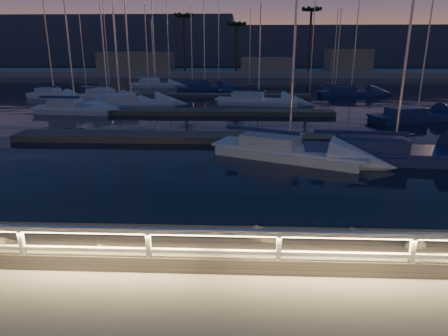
{
  "coord_description": "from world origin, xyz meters",
  "views": [
    {
      "loc": [
        3.1,
        -8.21,
        5.03
      ],
      "look_at": [
        2.58,
        4.0,
        1.29
      ],
      "focal_mm": 32.0,
      "sensor_mm": 36.0,
      "label": 1
    }
  ],
  "objects_px": {
    "sailboat_i": "(106,97)",
    "sailboat_m": "(154,84)",
    "sailboat_d": "(389,151)",
    "sailboat_h": "(414,115)",
    "sailboat_a": "(74,108)",
    "sailboat_k": "(203,87)",
    "sailboat_f": "(129,103)",
    "sailboat_g": "(256,100)",
    "guard_rail": "(102,239)",
    "sailboat_e": "(53,95)",
    "sailboat_j": "(118,103)",
    "sailboat_c": "(285,149)",
    "sailboat_l": "(349,92)"
  },
  "relations": [
    {
      "from": "sailboat_a",
      "to": "sailboat_f",
      "type": "distance_m",
      "value": 5.3
    },
    {
      "from": "guard_rail",
      "to": "sailboat_i",
      "type": "distance_m",
      "value": 36.22
    },
    {
      "from": "sailboat_g",
      "to": "sailboat_k",
      "type": "relative_size",
      "value": 1.12
    },
    {
      "from": "sailboat_g",
      "to": "sailboat_l",
      "type": "xyz_separation_m",
      "value": [
        11.34,
        8.28,
        -0.04
      ]
    },
    {
      "from": "sailboat_d",
      "to": "sailboat_k",
      "type": "height_order",
      "value": "sailboat_d"
    },
    {
      "from": "sailboat_d",
      "to": "sailboat_j",
      "type": "bearing_deg",
      "value": 142.82
    },
    {
      "from": "sailboat_h",
      "to": "sailboat_f",
      "type": "bearing_deg",
      "value": 149.54
    },
    {
      "from": "sailboat_f",
      "to": "sailboat_h",
      "type": "distance_m",
      "value": 25.1
    },
    {
      "from": "guard_rail",
      "to": "sailboat_l",
      "type": "height_order",
      "value": "sailboat_l"
    },
    {
      "from": "guard_rail",
      "to": "sailboat_g",
      "type": "height_order",
      "value": "sailboat_g"
    },
    {
      "from": "sailboat_f",
      "to": "sailboat_k",
      "type": "relative_size",
      "value": 1.12
    },
    {
      "from": "sailboat_d",
      "to": "sailboat_e",
      "type": "relative_size",
      "value": 1.32
    },
    {
      "from": "sailboat_m",
      "to": "sailboat_a",
      "type": "bearing_deg",
      "value": -92.67
    },
    {
      "from": "sailboat_f",
      "to": "sailboat_e",
      "type": "bearing_deg",
      "value": 129.93
    },
    {
      "from": "sailboat_g",
      "to": "sailboat_h",
      "type": "height_order",
      "value": "sailboat_g"
    },
    {
      "from": "guard_rail",
      "to": "sailboat_j",
      "type": "height_order",
      "value": "sailboat_j"
    },
    {
      "from": "sailboat_a",
      "to": "sailboat_k",
      "type": "height_order",
      "value": "sailboat_k"
    },
    {
      "from": "sailboat_f",
      "to": "sailboat_g",
      "type": "relative_size",
      "value": 1.0
    },
    {
      "from": "sailboat_f",
      "to": "sailboat_m",
      "type": "height_order",
      "value": "sailboat_f"
    },
    {
      "from": "sailboat_c",
      "to": "sailboat_i",
      "type": "distance_m",
      "value": 27.78
    },
    {
      "from": "sailboat_i",
      "to": "sailboat_m",
      "type": "distance_m",
      "value": 15.03
    },
    {
      "from": "sailboat_d",
      "to": "sailboat_g",
      "type": "distance_m",
      "value": 21.04
    },
    {
      "from": "sailboat_a",
      "to": "sailboat_f",
      "type": "height_order",
      "value": "sailboat_f"
    },
    {
      "from": "guard_rail",
      "to": "sailboat_f",
      "type": "distance_m",
      "value": 30.54
    },
    {
      "from": "sailboat_c",
      "to": "sailboat_f",
      "type": "bearing_deg",
      "value": 151.51
    },
    {
      "from": "sailboat_a",
      "to": "sailboat_m",
      "type": "bearing_deg",
      "value": 89.98
    },
    {
      "from": "sailboat_a",
      "to": "sailboat_h",
      "type": "xyz_separation_m",
      "value": [
        28.36,
        -2.3,
        -0.04
      ]
    },
    {
      "from": "sailboat_c",
      "to": "sailboat_k",
      "type": "height_order",
      "value": "sailboat_c"
    },
    {
      "from": "sailboat_h",
      "to": "sailboat_i",
      "type": "distance_m",
      "value": 30.15
    },
    {
      "from": "sailboat_h",
      "to": "sailboat_m",
      "type": "bearing_deg",
      "value": 118.64
    },
    {
      "from": "sailboat_l",
      "to": "sailboat_f",
      "type": "bearing_deg",
      "value": -158.57
    },
    {
      "from": "sailboat_f",
      "to": "sailboat_i",
      "type": "relative_size",
      "value": 1.15
    },
    {
      "from": "sailboat_e",
      "to": "sailboat_j",
      "type": "relative_size",
      "value": 0.99
    },
    {
      "from": "guard_rail",
      "to": "sailboat_e",
      "type": "relative_size",
      "value": 3.78
    },
    {
      "from": "sailboat_a",
      "to": "sailboat_g",
      "type": "xyz_separation_m",
      "value": [
        16.15,
        6.11,
        -0.0
      ]
    },
    {
      "from": "guard_rail",
      "to": "sailboat_m",
      "type": "height_order",
      "value": "sailboat_m"
    },
    {
      "from": "sailboat_d",
      "to": "sailboat_h",
      "type": "relative_size",
      "value": 1.17
    },
    {
      "from": "sailboat_k",
      "to": "sailboat_f",
      "type": "bearing_deg",
      "value": -131.76
    },
    {
      "from": "sailboat_a",
      "to": "sailboat_d",
      "type": "distance_m",
      "value": 26.33
    },
    {
      "from": "sailboat_i",
      "to": "sailboat_j",
      "type": "height_order",
      "value": "sailboat_i"
    },
    {
      "from": "guard_rail",
      "to": "sailboat_c",
      "type": "bearing_deg",
      "value": 65.83
    },
    {
      "from": "sailboat_d",
      "to": "sailboat_e",
      "type": "distance_m",
      "value": 37.41
    },
    {
      "from": "sailboat_c",
      "to": "sailboat_e",
      "type": "bearing_deg",
      "value": 159.08
    },
    {
      "from": "sailboat_a",
      "to": "sailboat_h",
      "type": "height_order",
      "value": "sailboat_h"
    },
    {
      "from": "sailboat_f",
      "to": "sailboat_g",
      "type": "xyz_separation_m",
      "value": [
        12.21,
        2.57,
        -0.02
      ]
    },
    {
      "from": "sailboat_g",
      "to": "sailboat_m",
      "type": "relative_size",
      "value": 1.2
    },
    {
      "from": "sailboat_e",
      "to": "sailboat_f",
      "type": "relative_size",
      "value": 0.8
    },
    {
      "from": "sailboat_i",
      "to": "sailboat_m",
      "type": "relative_size",
      "value": 1.04
    },
    {
      "from": "sailboat_e",
      "to": "sailboat_i",
      "type": "distance_m",
      "value": 6.76
    },
    {
      "from": "sailboat_f",
      "to": "sailboat_m",
      "type": "xyz_separation_m",
      "value": [
        -1.71,
        19.7,
        -0.03
      ]
    }
  ]
}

